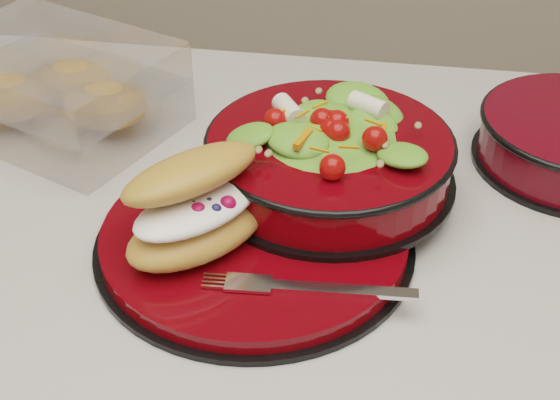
% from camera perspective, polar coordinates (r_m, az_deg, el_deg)
% --- Properties ---
extents(dinner_plate, '(0.29, 0.29, 0.02)m').
position_cam_1_polar(dinner_plate, '(0.70, -1.82, -2.80)').
color(dinner_plate, black).
rests_on(dinner_plate, island_counter).
extents(salad_bowl, '(0.24, 0.24, 0.10)m').
position_cam_1_polar(salad_bowl, '(0.74, 3.63, 3.77)').
color(salad_bowl, black).
rests_on(salad_bowl, dinner_plate).
extents(croissant, '(0.14, 0.16, 0.08)m').
position_cam_1_polar(croissant, '(0.66, -6.03, -0.50)').
color(croissant, gold).
rests_on(croissant, dinner_plate).
extents(fork, '(0.16, 0.03, 0.00)m').
position_cam_1_polar(fork, '(0.63, 2.49, -6.45)').
color(fork, silver).
rests_on(fork, dinner_plate).
extents(pastry_box, '(0.30, 0.26, 0.09)m').
position_cam_1_polar(pastry_box, '(0.90, -16.03, 7.88)').
color(pastry_box, white).
rests_on(pastry_box, island_counter).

